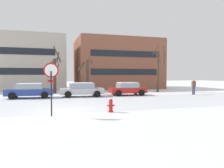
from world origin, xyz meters
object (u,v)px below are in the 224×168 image
at_px(parked_car_blue, 30,90).
at_px(parked_car_silver, 82,89).
at_px(stop_sign, 51,79).
at_px(fire_hydrant, 111,105).
at_px(pedestrian_crossing, 194,86).
at_px(parked_car_red, 128,89).

distance_m(parked_car_blue, parked_car_silver, 4.89).
height_order(stop_sign, fire_hydrant, stop_sign).
xyz_separation_m(parked_car_silver, pedestrian_crossing, (12.19, -1.37, 0.29)).
bearing_deg(parked_car_blue, pedestrian_crossing, -4.83).
xyz_separation_m(stop_sign, fire_hydrant, (3.31, 0.35, -1.54)).
relative_size(stop_sign, pedestrian_crossing, 1.62).
relative_size(parked_car_silver, parked_car_red, 1.12).
bearing_deg(parked_car_red, parked_car_silver, 179.49).
xyz_separation_m(stop_sign, parked_car_blue, (-1.91, 9.73, -1.24)).
height_order(parked_car_blue, parked_car_silver, parked_car_silver).
relative_size(parked_car_blue, parked_car_red, 1.10).
bearing_deg(parked_car_red, stop_sign, -129.29).
relative_size(fire_hydrant, parked_car_silver, 0.19).
bearing_deg(parked_car_silver, parked_car_red, -0.51).
distance_m(parked_car_blue, pedestrian_crossing, 17.14).
relative_size(fire_hydrant, pedestrian_crossing, 0.48).
bearing_deg(parked_car_blue, parked_car_red, -0.70).
bearing_deg(fire_hydrant, pedestrian_crossing, 33.79).
relative_size(parked_car_blue, parked_car_silver, 0.98).
distance_m(stop_sign, parked_car_blue, 9.99).
height_order(parked_car_red, pedestrian_crossing, pedestrian_crossing).
distance_m(fire_hydrant, pedestrian_crossing, 14.28).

